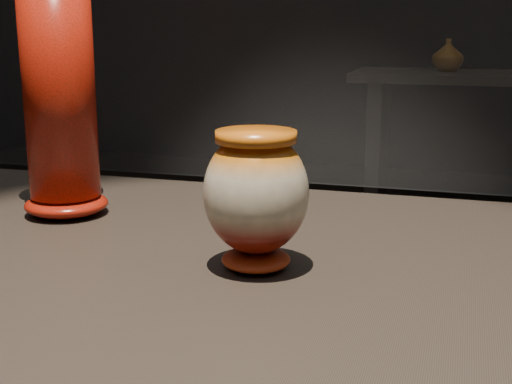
# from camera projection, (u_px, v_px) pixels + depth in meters

# --- Properties ---
(main_vase) EXTENTS (0.13, 0.13, 0.17)m
(main_vase) POSITION_uv_depth(u_px,v_px,m) (256.00, 195.00, 0.82)
(main_vase) COLOR maroon
(main_vase) RESTS_ON display_plinth
(tall_vase) EXTENTS (0.14, 0.14, 0.39)m
(tall_vase) POSITION_uv_depth(u_px,v_px,m) (59.00, 88.00, 1.03)
(tall_vase) COLOR red
(tall_vase) RESTS_ON display_plinth
(back_vase_left) EXTENTS (0.22, 0.22, 0.18)m
(back_vase_left) POSITION_uv_depth(u_px,v_px,m) (448.00, 55.00, 4.00)
(back_vase_left) COLOR #9F5E17
(back_vase_left) RESTS_ON back_shelf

